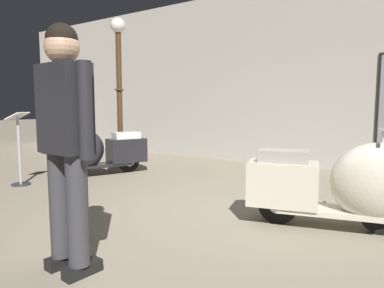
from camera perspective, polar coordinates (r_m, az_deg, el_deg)
ground_plane at (r=3.87m, az=2.93°, el=-12.09°), size 60.00×60.00×0.00m
showroom_back_wall at (r=7.32m, az=20.67°, el=10.80°), size 18.00×0.63×3.71m
scooter_0 at (r=6.29m, az=-15.80°, el=-1.07°), size 1.05×1.65×0.98m
scooter_1 at (r=3.70m, az=24.32°, el=-6.15°), size 1.72×0.88×1.01m
lamppost at (r=7.19m, az=-11.99°, el=9.98°), size 0.30×0.30×2.97m
visitor_1 at (r=2.60m, az=-20.25°, el=1.85°), size 0.60×0.31×1.79m
info_stanchion at (r=5.94m, az=-26.72°, el=-1.63°), size 0.34×0.39×1.14m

